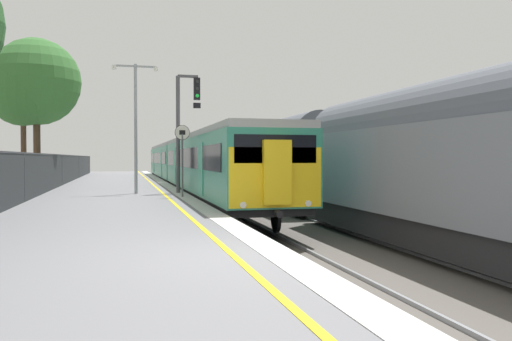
{
  "coord_description": "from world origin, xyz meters",
  "views": [
    {
      "loc": [
        -2.05,
        -8.11,
        1.56
      ],
      "look_at": [
        1.6,
        6.13,
        1.21
      ],
      "focal_mm": 36.44,
      "sensor_mm": 36.0,
      "label": 1
    }
  ],
  "objects_px": {
    "freight_train_adjacent_track": "(330,160)",
    "speed_limit_sign": "(182,151)",
    "background_tree_back": "(32,85)",
    "signal_gantry": "(184,120)",
    "commuter_train_at_platform": "(189,163)",
    "background_tree_centre": "(22,74)",
    "platform_lamp_mid": "(136,117)"
  },
  "relations": [
    {
      "from": "freight_train_adjacent_track",
      "to": "speed_limit_sign",
      "type": "relative_size",
      "value": 10.03
    },
    {
      "from": "freight_train_adjacent_track",
      "to": "background_tree_back",
      "type": "relative_size",
      "value": 3.69
    },
    {
      "from": "signal_gantry",
      "to": "background_tree_back",
      "type": "relative_size",
      "value": 0.68
    },
    {
      "from": "freight_train_adjacent_track",
      "to": "background_tree_back",
      "type": "bearing_deg",
      "value": 143.2
    },
    {
      "from": "commuter_train_at_platform",
      "to": "signal_gantry",
      "type": "relative_size",
      "value": 7.56
    },
    {
      "from": "background_tree_centre",
      "to": "background_tree_back",
      "type": "height_order",
      "value": "background_tree_centre"
    },
    {
      "from": "commuter_train_at_platform",
      "to": "signal_gantry",
      "type": "height_order",
      "value": "signal_gantry"
    },
    {
      "from": "speed_limit_sign",
      "to": "background_tree_centre",
      "type": "bearing_deg",
      "value": 122.27
    },
    {
      "from": "platform_lamp_mid",
      "to": "background_tree_back",
      "type": "relative_size",
      "value": 0.73
    },
    {
      "from": "background_tree_centre",
      "to": "commuter_train_at_platform",
      "type": "bearing_deg",
      "value": 0.08
    },
    {
      "from": "freight_train_adjacent_track",
      "to": "speed_limit_sign",
      "type": "distance_m",
      "value": 5.97
    },
    {
      "from": "freight_train_adjacent_track",
      "to": "commuter_train_at_platform",
      "type": "bearing_deg",
      "value": 105.94
    },
    {
      "from": "background_tree_centre",
      "to": "background_tree_back",
      "type": "bearing_deg",
      "value": -74.52
    },
    {
      "from": "platform_lamp_mid",
      "to": "background_tree_back",
      "type": "bearing_deg",
      "value": 131.59
    },
    {
      "from": "freight_train_adjacent_track",
      "to": "signal_gantry",
      "type": "bearing_deg",
      "value": 145.67
    },
    {
      "from": "platform_lamp_mid",
      "to": "background_tree_centre",
      "type": "relative_size",
      "value": 0.69
    },
    {
      "from": "speed_limit_sign",
      "to": "background_tree_centre",
      "type": "height_order",
      "value": "background_tree_centre"
    },
    {
      "from": "commuter_train_at_platform",
      "to": "platform_lamp_mid",
      "type": "distance_m",
      "value": 11.09
    },
    {
      "from": "platform_lamp_mid",
      "to": "freight_train_adjacent_track",
      "type": "bearing_deg",
      "value": -26.23
    },
    {
      "from": "freight_train_adjacent_track",
      "to": "speed_limit_sign",
      "type": "xyz_separation_m",
      "value": [
        -5.85,
        1.14,
        0.35
      ]
    },
    {
      "from": "commuter_train_at_platform",
      "to": "platform_lamp_mid",
      "type": "bearing_deg",
      "value": -109.28
    },
    {
      "from": "commuter_train_at_platform",
      "to": "background_tree_back",
      "type": "xyz_separation_m",
      "value": [
        -8.73,
        -4.49,
        4.1
      ]
    },
    {
      "from": "speed_limit_sign",
      "to": "commuter_train_at_platform",
      "type": "bearing_deg",
      "value": 81.84
    },
    {
      "from": "commuter_train_at_platform",
      "to": "platform_lamp_mid",
      "type": "height_order",
      "value": "platform_lamp_mid"
    },
    {
      "from": "speed_limit_sign",
      "to": "background_tree_back",
      "type": "height_order",
      "value": "background_tree_back"
    },
    {
      "from": "platform_lamp_mid",
      "to": "signal_gantry",
      "type": "bearing_deg",
      "value": 0.11
    },
    {
      "from": "speed_limit_sign",
      "to": "background_tree_back",
      "type": "distance_m",
      "value": 11.41
    },
    {
      "from": "signal_gantry",
      "to": "background_tree_centre",
      "type": "relative_size",
      "value": 0.64
    },
    {
      "from": "commuter_train_at_platform",
      "to": "background_tree_centre",
      "type": "xyz_separation_m",
      "value": [
        -9.97,
        -0.01,
        5.31
      ]
    },
    {
      "from": "commuter_train_at_platform",
      "to": "background_tree_centre",
      "type": "height_order",
      "value": "background_tree_centre"
    },
    {
      "from": "signal_gantry",
      "to": "freight_train_adjacent_track",
      "type": "bearing_deg",
      "value": -34.33
    },
    {
      "from": "commuter_train_at_platform",
      "to": "speed_limit_sign",
      "type": "relative_size",
      "value": 13.9
    }
  ]
}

